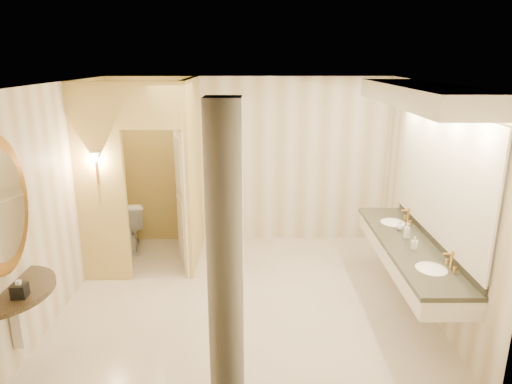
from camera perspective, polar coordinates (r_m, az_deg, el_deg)
floor at (r=6.07m, az=-1.25°, el=-12.92°), size 4.50×4.50×0.00m
ceiling at (r=5.30m, az=-1.44°, el=13.44°), size 4.50×4.50×0.00m
wall_back at (r=7.47m, az=-1.04°, el=3.88°), size 4.50×0.02×2.70m
wall_front at (r=3.67m, az=-1.95°, el=-9.91°), size 4.50×0.02×2.70m
wall_left at (r=6.02m, az=-23.29°, el=-0.62°), size 0.02×4.00×2.70m
wall_right at (r=5.93m, az=20.95°, el=-0.59°), size 0.02×4.00×2.70m
toilet_closet at (r=6.58m, az=-10.97°, el=2.15°), size 1.50×1.55×2.70m
wall_sconce at (r=6.20m, az=-19.42°, el=3.92°), size 0.14×0.14×0.42m
vanity at (r=5.50m, az=19.66°, el=1.29°), size 0.75×2.75×2.09m
console_shelf at (r=4.82m, az=-29.18°, el=-5.58°), size 1.01×1.01×1.96m
pillar at (r=3.86m, az=-3.78°, el=-8.57°), size 0.29×0.29×2.70m
tissue_box at (r=4.77m, az=-27.44°, el=-10.90°), size 0.14×0.14×0.13m
toilet at (r=7.59m, az=-15.58°, el=-3.95°), size 0.65×0.89×0.82m
soap_bottle_a at (r=5.53m, az=19.21°, el=-6.04°), size 0.09×0.09×0.15m
soap_bottle_b at (r=6.07m, az=17.55°, el=-4.02°), size 0.10×0.10×0.12m
soap_bottle_c at (r=5.81m, az=18.34°, el=-4.61°), size 0.10×0.10×0.20m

